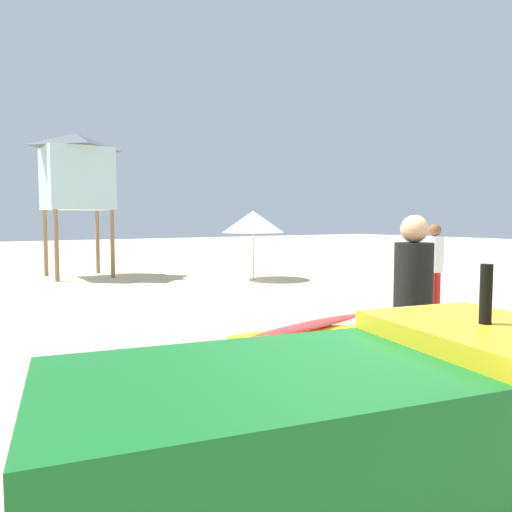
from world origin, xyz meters
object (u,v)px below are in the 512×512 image
object	(u,v)px
lifeguard_near_right	(406,267)
utility_cart	(343,429)
beach_umbrella_mid	(253,222)
lifeguard_far_right	(434,264)
lifeguard_tower	(77,172)
surfboard_pile	(298,342)
lifeguard_near_center	(413,303)

from	to	relation	value
lifeguard_near_right	utility_cart	bearing A→B (deg)	-142.75
lifeguard_near_right	beach_umbrella_mid	size ratio (longest dim) A/B	0.86
lifeguard_near_right	beach_umbrella_mid	world-z (taller)	beach_umbrella_mid
lifeguard_far_right	lifeguard_tower	distance (m)	10.62
utility_cart	lifeguard_near_right	xyz separation A→B (m)	(4.74, 3.60, 0.19)
utility_cart	beach_umbrella_mid	distance (m)	12.06
utility_cart	surfboard_pile	size ratio (longest dim) A/B	1.09
surfboard_pile	beach_umbrella_mid	distance (m)	8.36
lifeguard_near_center	lifeguard_tower	size ratio (longest dim) A/B	0.41
utility_cart	lifeguard_near_right	world-z (taller)	lifeguard_near_right
lifeguard_near_center	beach_umbrella_mid	distance (m)	10.16
surfboard_pile	lifeguard_near_center	world-z (taller)	lifeguard_near_center
lifeguard_far_right	beach_umbrella_mid	xyz separation A→B (m)	(0.32, 6.35, 0.72)
lifeguard_near_right	lifeguard_tower	bearing A→B (deg)	104.46
lifeguard_near_right	lifeguard_far_right	distance (m)	1.20
lifeguard_tower	beach_umbrella_mid	xyz separation A→B (m)	(4.05, -3.35, -1.48)
lifeguard_near_right	surfboard_pile	bearing A→B (deg)	-169.01
lifeguard_near_right	lifeguard_tower	size ratio (longest dim) A/B	0.40
utility_cart	lifeguard_far_right	xyz separation A→B (m)	(5.89, 3.95, 0.16)
surfboard_pile	lifeguard_far_right	distance (m)	3.86
lifeguard_far_right	surfboard_pile	bearing A→B (deg)	-167.19
utility_cart	lifeguard_far_right	size ratio (longest dim) A/B	1.67
utility_cart	lifeguard_near_center	bearing A→B (deg)	31.47
surfboard_pile	lifeguard_far_right	xyz separation A→B (m)	(3.70, 0.84, 0.71)
lifeguard_far_right	beach_umbrella_mid	size ratio (longest dim) A/B	0.83
lifeguard_tower	utility_cart	bearing A→B (deg)	-98.96
lifeguard_far_right	beach_umbrella_mid	bearing A→B (deg)	87.14
surfboard_pile	beach_umbrella_mid	size ratio (longest dim) A/B	1.28
lifeguard_far_right	beach_umbrella_mid	world-z (taller)	beach_umbrella_mid
utility_cart	lifeguard_tower	xyz separation A→B (m)	(2.15, 13.65, 2.35)
surfboard_pile	lifeguard_near_center	size ratio (longest dim) A/B	1.44
utility_cart	surfboard_pile	distance (m)	3.84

